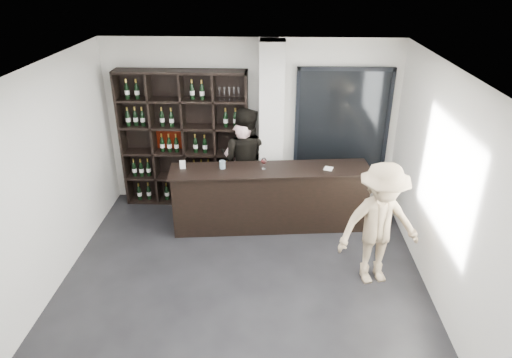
{
  "coord_description": "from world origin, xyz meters",
  "views": [
    {
      "loc": [
        0.38,
        -4.78,
        4.02
      ],
      "look_at": [
        0.15,
        1.1,
        1.18
      ],
      "focal_mm": 32.0,
      "sensor_mm": 36.0,
      "label": 1
    }
  ],
  "objects_px": {
    "wine_shelf": "(185,140)",
    "customer": "(380,225)",
    "tasting_counter": "(270,198)",
    "taster_black": "(245,159)",
    "taster_pink": "(242,167)"
  },
  "relations": [
    {
      "from": "wine_shelf",
      "to": "customer",
      "type": "xyz_separation_m",
      "value": [
        2.95,
        -2.17,
        -0.32
      ]
    },
    {
      "from": "taster_pink",
      "to": "taster_black",
      "type": "xyz_separation_m",
      "value": [
        0.05,
        0.06,
        0.11
      ]
    },
    {
      "from": "taster_black",
      "to": "customer",
      "type": "relative_size",
      "value": 1.05
    },
    {
      "from": "tasting_counter",
      "to": "taster_pink",
      "type": "xyz_separation_m",
      "value": [
        -0.5,
        0.59,
        0.29
      ]
    },
    {
      "from": "tasting_counter",
      "to": "taster_black",
      "type": "bearing_deg",
      "value": 119.07
    },
    {
      "from": "wine_shelf",
      "to": "taster_black",
      "type": "bearing_deg",
      "value": -8.93
    },
    {
      "from": "tasting_counter",
      "to": "taster_pink",
      "type": "height_order",
      "value": "taster_pink"
    },
    {
      "from": "taster_pink",
      "to": "customer",
      "type": "distance_m",
      "value": 2.75
    },
    {
      "from": "wine_shelf",
      "to": "customer",
      "type": "height_order",
      "value": "wine_shelf"
    },
    {
      "from": "wine_shelf",
      "to": "taster_pink",
      "type": "height_order",
      "value": "wine_shelf"
    },
    {
      "from": "tasting_counter",
      "to": "customer",
      "type": "height_order",
      "value": "customer"
    },
    {
      "from": "tasting_counter",
      "to": "taster_black",
      "type": "xyz_separation_m",
      "value": [
        -0.45,
        0.65,
        0.39
      ]
    },
    {
      "from": "taster_black",
      "to": "tasting_counter",
      "type": "bearing_deg",
      "value": 142.34
    },
    {
      "from": "customer",
      "to": "tasting_counter",
      "type": "bearing_deg",
      "value": 123.41
    },
    {
      "from": "wine_shelf",
      "to": "customer",
      "type": "relative_size",
      "value": 1.37
    }
  ]
}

